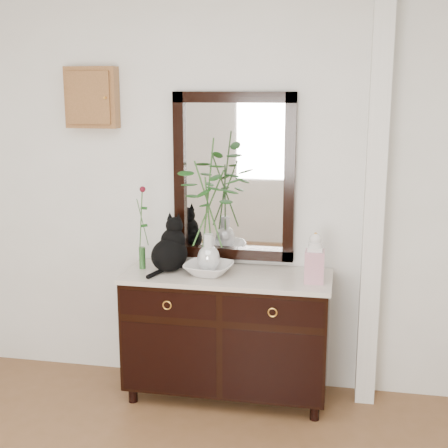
% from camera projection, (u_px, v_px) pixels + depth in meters
% --- Properties ---
extents(wall_back, '(3.60, 0.04, 2.70)m').
position_uv_depth(wall_back, '(219.00, 190.00, 4.13)').
color(wall_back, white).
rests_on(wall_back, ground).
extents(pilaster, '(0.12, 0.20, 2.70)m').
position_uv_depth(pilaster, '(374.00, 197.00, 3.87)').
color(pilaster, white).
rests_on(pilaster, ground).
extents(sideboard, '(1.33, 0.52, 0.82)m').
position_uv_depth(sideboard, '(227.00, 329.00, 4.06)').
color(sideboard, black).
rests_on(sideboard, ground).
extents(wall_mirror, '(0.80, 0.06, 1.10)m').
position_uv_depth(wall_mirror, '(234.00, 177.00, 4.08)').
color(wall_mirror, black).
rests_on(wall_mirror, wall_back).
extents(key_cabinet, '(0.35, 0.10, 0.40)m').
position_uv_depth(key_cabinet, '(92.00, 97.00, 4.12)').
color(key_cabinet, brown).
rests_on(key_cabinet, wall_back).
extents(cat, '(0.32, 0.36, 0.35)m').
position_uv_depth(cat, '(169.00, 244.00, 4.03)').
color(cat, black).
rests_on(cat, sideboard).
extents(lotus_bowl, '(0.35, 0.35, 0.07)m').
position_uv_depth(lotus_bowl, '(209.00, 269.00, 3.96)').
color(lotus_bowl, silver).
rests_on(lotus_bowl, sideboard).
extents(vase_branches, '(0.47, 0.47, 0.86)m').
position_uv_depth(vase_branches, '(208.00, 205.00, 3.87)').
color(vase_branches, silver).
rests_on(vase_branches, lotus_bowl).
extents(bud_vase_rose, '(0.09, 0.09, 0.56)m').
position_uv_depth(bud_vase_rose, '(141.00, 227.00, 4.04)').
color(bud_vase_rose, '#2E5E2A').
rests_on(bud_vase_rose, sideboard).
extents(ginger_jar, '(0.12, 0.12, 0.32)m').
position_uv_depth(ginger_jar, '(315.00, 257.00, 3.78)').
color(ginger_jar, white).
rests_on(ginger_jar, sideboard).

